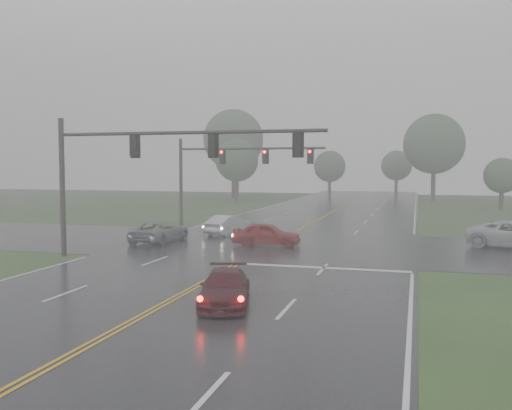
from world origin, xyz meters
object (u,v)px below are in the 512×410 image
(sedan_red, at_px, (267,246))
(car_grey, at_px, (160,242))
(sedan_maroon, at_px, (225,305))
(signal_gantry_far, at_px, (223,165))
(sedan_silver, at_px, (228,235))
(signal_gantry_near, at_px, (138,159))

(sedan_red, bearing_deg, car_grey, 87.80)
(sedan_maroon, distance_m, signal_gantry_far, 26.79)
(sedan_red, relative_size, car_grey, 0.85)
(sedan_silver, height_order, signal_gantry_near, signal_gantry_near)
(sedan_red, xyz_separation_m, sedan_silver, (-4.21, 4.90, 0.00))
(sedan_silver, bearing_deg, sedan_red, 144.98)
(car_grey, height_order, signal_gantry_far, signal_gantry_far)
(sedan_maroon, height_order, sedan_silver, sedan_silver)
(signal_gantry_near, bearing_deg, sedan_maroon, -46.81)
(sedan_silver, xyz_separation_m, signal_gantry_near, (-1.08, -11.93, 5.46))
(signal_gantry_far, bearing_deg, sedan_red, -57.02)
(sedan_maroon, xyz_separation_m, sedan_red, (-2.43, 15.25, 0.00))
(sedan_maroon, xyz_separation_m, car_grey, (-9.68, 14.97, 0.00))
(signal_gantry_far, bearing_deg, sedan_silver, -66.79)
(sedan_maroon, xyz_separation_m, signal_gantry_far, (-8.65, 24.83, 5.13))
(car_grey, xyz_separation_m, signal_gantry_near, (1.96, -6.74, 5.46))
(sedan_red, relative_size, signal_gantry_near, 0.29)
(sedan_silver, height_order, signal_gantry_far, signal_gantry_far)
(sedan_silver, xyz_separation_m, signal_gantry_far, (-2.01, 4.68, 5.13))
(sedan_maroon, distance_m, signal_gantry_near, 12.53)
(sedan_maroon, xyz_separation_m, sedan_silver, (-6.64, 20.15, 0.00))
(sedan_red, xyz_separation_m, car_grey, (-7.25, -0.28, 0.00))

